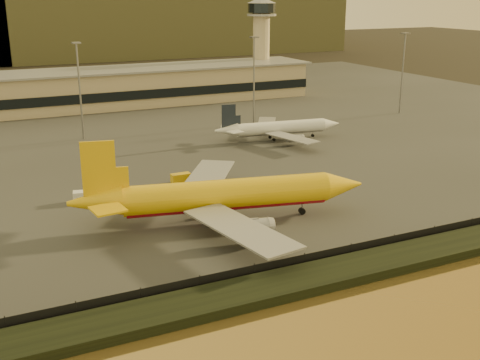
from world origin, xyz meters
The scene contains 11 objects.
ground centered at (0.00, 0.00, 0.00)m, with size 900.00×900.00×0.00m, color black.
embankment centered at (0.00, -17.00, 0.70)m, with size 320.00×7.00×1.40m, color black.
tarmac centered at (0.00, 95.00, 0.10)m, with size 320.00×220.00×0.20m, color #2D2D2D.
perimeter_fence centered at (0.00, -13.00, 1.30)m, with size 300.00×0.05×2.20m, color black.
terminal_building centered at (-14.52, 125.55, 6.25)m, with size 202.00×25.00×12.60m.
control_tower centered at (70.00, 131.00, 21.66)m, with size 11.20×11.20×35.50m.
apron_light_masts centered at (15.00, 75.00, 15.70)m, with size 152.20×12.20×25.40m.
dhl_cargo_jet centered at (-0.92, 9.06, 4.76)m, with size 50.84×48.98×15.27m.
white_narrowbody_jet centered at (36.94, 57.22, 3.23)m, with size 35.27×34.12×10.14m.
gse_vehicle_yellow centered at (0.30, 33.06, 1.10)m, with size 3.99×1.80×1.80m, color #DDA90B.
gse_vehicle_white centered at (-20.00, 29.29, 1.23)m, with size 4.57×2.05×2.05m, color silver.
Camera 1 is at (-39.98, -79.36, 37.99)m, focal length 45.00 mm.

